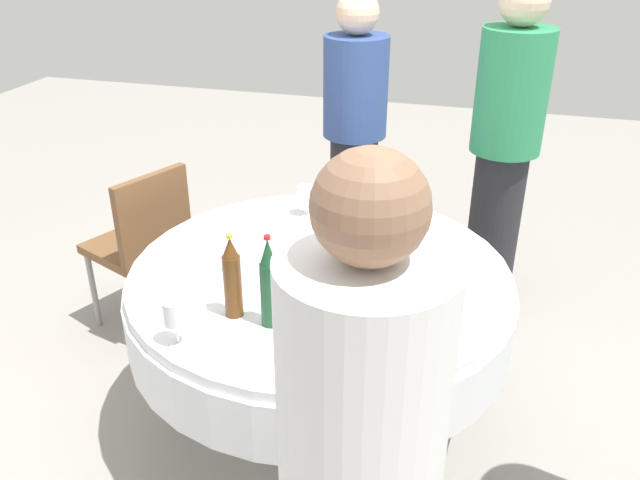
% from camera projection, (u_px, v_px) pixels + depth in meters
% --- Properties ---
extents(ground_plane, '(10.00, 10.00, 0.00)m').
position_uv_depth(ground_plane, '(320.00, 419.00, 2.78)').
color(ground_plane, gray).
extents(dining_table, '(1.46, 1.46, 0.74)m').
position_uv_depth(dining_table, '(320.00, 302.00, 2.50)').
color(dining_table, white).
rests_on(dining_table, ground_plane).
extents(bottle_clear_south, '(0.06, 0.06, 0.26)m').
position_uv_depth(bottle_clear_south, '(335.00, 197.00, 2.73)').
color(bottle_clear_south, silver).
rests_on(bottle_clear_south, dining_table).
extents(bottle_green_west, '(0.07, 0.07, 0.33)m').
position_uv_depth(bottle_green_west, '(329.00, 232.00, 2.37)').
color(bottle_green_west, '#2D6B38').
rests_on(bottle_green_west, dining_table).
extents(bottle_brown_north, '(0.06, 0.06, 0.30)m').
position_uv_depth(bottle_brown_north, '(232.00, 278.00, 2.10)').
color(bottle_brown_north, '#593314').
rests_on(bottle_brown_north, dining_table).
extents(bottle_dark_green_rear, '(0.06, 0.06, 0.32)m').
position_uv_depth(bottle_dark_green_rear, '(269.00, 284.00, 2.05)').
color(bottle_dark_green_rear, '#194728').
rests_on(bottle_dark_green_rear, dining_table).
extents(wine_glass_rear, '(0.07, 0.07, 0.14)m').
position_uv_depth(wine_glass_rear, '(333.00, 289.00, 2.12)').
color(wine_glass_rear, white).
rests_on(wine_glass_rear, dining_table).
extents(wine_glass_left, '(0.07, 0.07, 0.13)m').
position_uv_depth(wine_glass_left, '(306.00, 194.00, 2.81)').
color(wine_glass_left, white).
rests_on(wine_glass_left, dining_table).
extents(wine_glass_far, '(0.06, 0.06, 0.15)m').
position_uv_depth(wine_glass_far, '(372.00, 306.00, 2.02)').
color(wine_glass_far, white).
rests_on(wine_glass_far, dining_table).
extents(wine_glass_outer, '(0.07, 0.07, 0.15)m').
position_uv_depth(wine_glass_outer, '(174.00, 314.00, 1.97)').
color(wine_glass_outer, white).
rests_on(wine_glass_outer, dining_table).
extents(wine_glass_right, '(0.07, 0.07, 0.16)m').
position_uv_depth(wine_glass_right, '(431.00, 255.00, 2.30)').
color(wine_glass_right, white).
rests_on(wine_glass_right, dining_table).
extents(plate_right, '(0.25, 0.25, 0.02)m').
position_uv_depth(plate_right, '(386.00, 295.00, 2.26)').
color(plate_right, white).
rests_on(plate_right, dining_table).
extents(plate_near, '(0.25, 0.25, 0.02)m').
position_uv_depth(plate_near, '(271.00, 226.00, 2.74)').
color(plate_near, white).
rests_on(plate_near, dining_table).
extents(plate_mid, '(0.24, 0.24, 0.02)m').
position_uv_depth(plate_mid, '(387.00, 215.00, 2.84)').
color(plate_mid, white).
rests_on(plate_mid, dining_table).
extents(plate_front, '(0.21, 0.21, 0.02)m').
position_uv_depth(plate_front, '(249.00, 264.00, 2.45)').
color(plate_front, white).
rests_on(plate_front, dining_table).
extents(spoon_west, '(0.10, 0.17, 0.00)m').
position_uv_depth(spoon_west, '(165.00, 281.00, 2.35)').
color(spoon_west, silver).
rests_on(spoon_west, dining_table).
extents(person_south, '(0.34, 0.34, 1.69)m').
position_uv_depth(person_south, '(504.00, 148.00, 3.19)').
color(person_south, '#26262B').
rests_on(person_south, ground_plane).
extents(person_rear, '(0.34, 0.34, 1.59)m').
position_uv_depth(person_rear, '(354.00, 137.00, 3.52)').
color(person_rear, '#26262B').
rests_on(person_rear, ground_plane).
extents(chair_far, '(0.52, 0.52, 0.87)m').
position_uv_depth(chair_far, '(144.00, 238.00, 3.14)').
color(chair_far, brown).
rests_on(chair_far, ground_plane).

